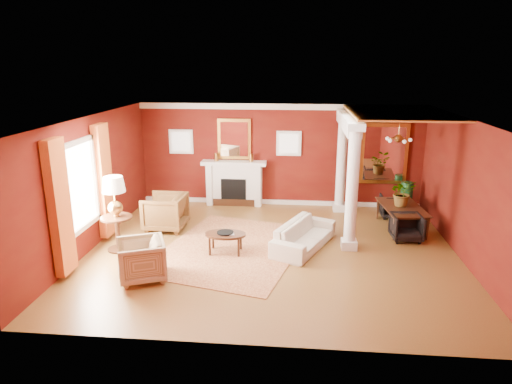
# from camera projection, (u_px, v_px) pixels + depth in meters

# --- Properties ---
(ground) EXTENTS (8.00, 8.00, 0.00)m
(ground) POSITION_uv_depth(u_px,v_px,m) (272.00, 251.00, 10.05)
(ground) COLOR brown
(ground) RESTS_ON ground
(room_shell) EXTENTS (8.04, 7.04, 2.92)m
(room_shell) POSITION_uv_depth(u_px,v_px,m) (273.00, 161.00, 9.50)
(room_shell) COLOR #5C180C
(room_shell) RESTS_ON ground
(fireplace) EXTENTS (1.85, 0.42, 1.29)m
(fireplace) POSITION_uv_depth(u_px,v_px,m) (234.00, 183.00, 13.17)
(fireplace) COLOR white
(fireplace) RESTS_ON ground
(overmantel_mirror) EXTENTS (0.95, 0.07, 1.15)m
(overmantel_mirror) POSITION_uv_depth(u_px,v_px,m) (234.00, 139.00, 12.95)
(overmantel_mirror) COLOR gold
(overmantel_mirror) RESTS_ON fireplace
(flank_window_left) EXTENTS (0.70, 0.07, 0.70)m
(flank_window_left) POSITION_uv_depth(u_px,v_px,m) (181.00, 142.00, 13.13)
(flank_window_left) COLOR white
(flank_window_left) RESTS_ON room_shell
(flank_window_right) EXTENTS (0.70, 0.07, 0.70)m
(flank_window_right) POSITION_uv_depth(u_px,v_px,m) (289.00, 143.00, 12.85)
(flank_window_right) COLOR white
(flank_window_right) RESTS_ON room_shell
(left_window) EXTENTS (0.21, 2.55, 2.60)m
(left_window) POSITION_uv_depth(u_px,v_px,m) (83.00, 192.00, 9.44)
(left_window) COLOR white
(left_window) RESTS_ON room_shell
(column_front) EXTENTS (0.36, 0.36, 2.80)m
(column_front) POSITION_uv_depth(u_px,v_px,m) (352.00, 187.00, 9.79)
(column_front) COLOR white
(column_front) RESTS_ON ground
(column_back) EXTENTS (0.36, 0.36, 2.80)m
(column_back) POSITION_uv_depth(u_px,v_px,m) (342.00, 161.00, 12.38)
(column_back) COLOR white
(column_back) RESTS_ON ground
(header_beam) EXTENTS (0.30, 3.20, 0.32)m
(header_beam) POSITION_uv_depth(u_px,v_px,m) (348.00, 122.00, 11.00)
(header_beam) COLOR white
(header_beam) RESTS_ON column_front
(amber_ceiling) EXTENTS (2.30, 3.40, 0.04)m
(amber_ceiling) POSITION_uv_depth(u_px,v_px,m) (399.00, 113.00, 10.68)
(amber_ceiling) COLOR #ED9C45
(amber_ceiling) RESTS_ON room_shell
(dining_mirror) EXTENTS (1.30, 0.07, 1.70)m
(dining_mirror) POSITION_uv_depth(u_px,v_px,m) (384.00, 154.00, 12.67)
(dining_mirror) COLOR gold
(dining_mirror) RESTS_ON room_shell
(chandelier) EXTENTS (0.60, 0.62, 0.75)m
(chandelier) POSITION_uv_depth(u_px,v_px,m) (398.00, 139.00, 10.90)
(chandelier) COLOR #A37433
(chandelier) RESTS_ON room_shell
(crown_trim) EXTENTS (8.00, 0.08, 0.16)m
(crown_trim) POSITION_uv_depth(u_px,v_px,m) (280.00, 107.00, 12.59)
(crown_trim) COLOR white
(crown_trim) RESTS_ON room_shell
(base_trim) EXTENTS (8.00, 0.08, 0.12)m
(base_trim) POSITION_uv_depth(u_px,v_px,m) (279.00, 202.00, 13.35)
(base_trim) COLOR white
(base_trim) RESTS_ON ground
(rug) EXTENTS (3.68, 4.37, 0.02)m
(rug) POSITION_uv_depth(u_px,v_px,m) (232.00, 248.00, 10.16)
(rug) COLOR maroon
(rug) RESTS_ON ground
(sofa) EXTENTS (1.33, 2.06, 0.78)m
(sofa) POSITION_uv_depth(u_px,v_px,m) (304.00, 231.00, 10.14)
(sofa) COLOR beige
(sofa) RESTS_ON ground
(armchair_leopard) EXTENTS (0.93, 0.99, 0.98)m
(armchair_leopard) POSITION_uv_depth(u_px,v_px,m) (165.00, 210.00, 11.24)
(armchair_leopard) COLOR black
(armchair_leopard) RESTS_ON ground
(armchair_stripe) EXTENTS (1.06, 1.09, 0.87)m
(armchair_stripe) POSITION_uv_depth(u_px,v_px,m) (141.00, 258.00, 8.64)
(armchair_stripe) COLOR tan
(armchair_stripe) RESTS_ON ground
(coffee_table) EXTENTS (0.89, 0.89, 0.45)m
(coffee_table) POSITION_uv_depth(u_px,v_px,m) (225.00, 235.00, 9.85)
(coffee_table) COLOR black
(coffee_table) RESTS_ON ground
(coffee_book) EXTENTS (0.15, 0.05, 0.21)m
(coffee_book) POSITION_uv_depth(u_px,v_px,m) (227.00, 230.00, 9.75)
(coffee_book) COLOR black
(coffee_book) RESTS_ON coffee_table
(side_table) EXTENTS (0.67, 0.67, 1.67)m
(side_table) POSITION_uv_depth(u_px,v_px,m) (115.00, 200.00, 9.80)
(side_table) COLOR black
(side_table) RESTS_ON ground
(dining_table) EXTENTS (0.74, 1.71, 0.93)m
(dining_table) POSITION_uv_depth(u_px,v_px,m) (403.00, 211.00, 11.26)
(dining_table) COLOR black
(dining_table) RESTS_ON ground
(dining_chair_near) EXTENTS (0.70, 0.66, 0.68)m
(dining_chair_near) POSITION_uv_depth(u_px,v_px,m) (407.00, 226.00, 10.58)
(dining_chair_near) COLOR black
(dining_chair_near) RESTS_ON ground
(dining_chair_far) EXTENTS (0.64, 0.60, 0.66)m
(dining_chair_far) POSITION_uv_depth(u_px,v_px,m) (393.00, 205.00, 12.18)
(dining_chair_far) COLOR black
(dining_chair_far) RESTS_ON ground
(green_urn) EXTENTS (0.37, 0.37, 0.88)m
(green_urn) POSITION_uv_depth(u_px,v_px,m) (406.00, 201.00, 12.51)
(green_urn) COLOR #15411B
(green_urn) RESTS_ON ground
(potted_plant) EXTENTS (0.69, 0.75, 0.52)m
(potted_plant) POSITION_uv_depth(u_px,v_px,m) (404.00, 182.00, 11.12)
(potted_plant) COLOR #26591E
(potted_plant) RESTS_ON dining_table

